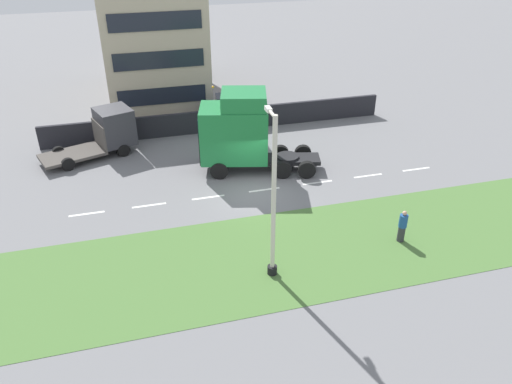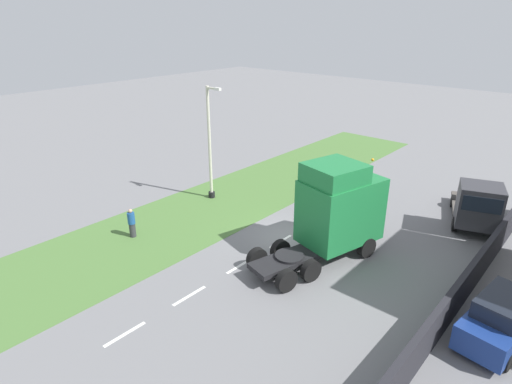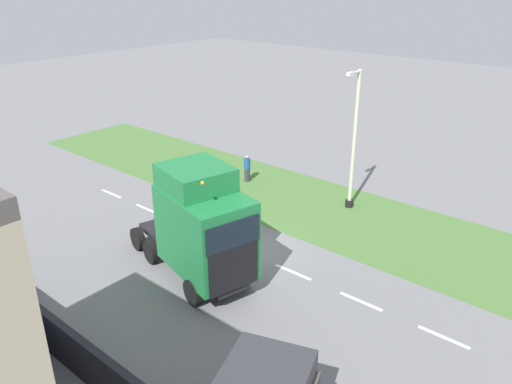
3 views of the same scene
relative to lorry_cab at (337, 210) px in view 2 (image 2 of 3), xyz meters
name	(u,v)px [view 2 (image 2 of 3)]	position (x,y,z in m)	size (l,w,h in m)	color
ground_plane	(289,237)	(-2.80, -0.06, -2.44)	(120.00, 120.00, 0.00)	slate
grass_verge	(213,207)	(-8.80, -0.06, -2.43)	(7.00, 44.00, 0.01)	#4C7538
lane_markings	(281,241)	(-2.80, -0.76, -2.44)	(0.16, 21.00, 0.00)	white
boundary_wall	(463,288)	(6.20, -0.06, -1.66)	(0.25, 24.00, 1.57)	#232328
lorry_cab	(337,210)	(0.00, 0.00, 0.00)	(4.09, 7.31, 5.00)	black
flatbed_truck	(478,206)	(4.55, 7.42, -0.94)	(3.97, 6.21, 2.85)	#333338
parked_car	(502,318)	(7.90, -1.31, -1.50)	(2.25, 4.50, 1.93)	navy
lamp_post	(210,150)	(-9.91, 0.95, 0.84)	(1.33, 0.42, 7.31)	black
pedestrian	(132,223)	(-9.22, -5.66, -1.63)	(0.39, 0.39, 1.66)	#333338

